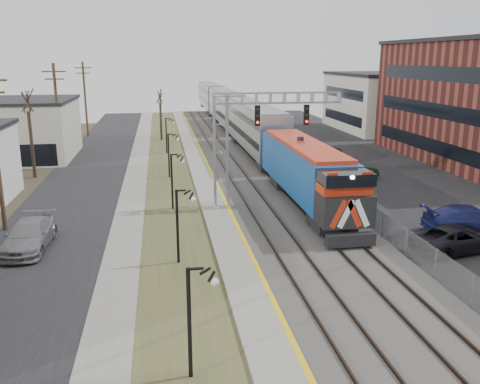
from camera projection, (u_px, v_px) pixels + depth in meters
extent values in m
cube|color=black|center=(79.00, 189.00, 41.76)|extent=(7.00, 120.00, 0.04)
cube|color=gray|center=(134.00, 187.00, 42.44)|extent=(2.00, 120.00, 0.08)
cube|color=#444A27|center=(170.00, 185.00, 42.90)|extent=(4.00, 120.00, 0.06)
cube|color=gray|center=(206.00, 183.00, 43.33)|extent=(2.00, 120.00, 0.24)
cube|color=#595651|center=(263.00, 181.00, 44.10)|extent=(8.00, 120.00, 0.20)
cube|color=black|center=(393.00, 177.00, 45.94)|extent=(16.00, 120.00, 0.04)
cube|color=gold|center=(216.00, 181.00, 43.43)|extent=(0.24, 120.00, 0.01)
cube|color=#2D2119|center=(232.00, 180.00, 43.63)|extent=(0.08, 120.00, 0.15)
cube|color=#2D2119|center=(249.00, 180.00, 43.86)|extent=(0.08, 120.00, 0.15)
cube|color=#2D2119|center=(271.00, 179.00, 44.16)|extent=(0.08, 120.00, 0.15)
cube|color=#2D2119|center=(288.00, 178.00, 44.39)|extent=(0.08, 120.00, 0.15)
cube|color=#124B94|center=(307.00, 174.00, 35.94)|extent=(3.00, 17.00, 4.25)
cube|color=black|center=(351.00, 240.00, 28.09)|extent=(2.80, 0.50, 0.70)
cube|color=#95989F|center=(254.00, 129.00, 55.19)|extent=(3.00, 22.00, 5.33)
cube|color=#95989F|center=(227.00, 109.00, 76.96)|extent=(3.00, 22.00, 5.33)
cube|color=#95989F|center=(211.00, 98.00, 98.73)|extent=(3.00, 22.00, 5.33)
cube|color=gray|center=(221.00, 153.00, 35.73)|extent=(1.00, 1.00, 8.00)
cube|color=gray|center=(277.00, 98.00, 35.38)|extent=(9.00, 0.80, 0.80)
cube|color=black|center=(257.00, 116.00, 35.02)|extent=(0.35, 0.25, 1.40)
cube|color=black|center=(306.00, 115.00, 35.55)|extent=(0.35, 0.25, 1.40)
cylinder|color=black|center=(189.00, 324.00, 16.62)|extent=(0.14, 0.14, 4.00)
cylinder|color=black|center=(177.00, 227.00, 26.16)|extent=(0.14, 0.14, 4.00)
cylinder|color=black|center=(172.00, 182.00, 35.71)|extent=(0.14, 0.14, 4.00)
cylinder|color=black|center=(169.00, 156.00, 45.26)|extent=(0.14, 0.14, 4.00)
cylinder|color=black|center=(166.00, 136.00, 56.72)|extent=(0.14, 0.14, 4.00)
cylinder|color=#4C3823|center=(58.00, 116.00, 49.58)|extent=(0.28, 0.28, 10.00)
cylinder|color=#4C3823|center=(85.00, 100.00, 68.68)|extent=(0.28, 0.28, 10.00)
cube|color=gray|center=(310.00, 172.00, 44.55)|extent=(0.04, 120.00, 1.60)
cube|color=beige|center=(5.00, 131.00, 53.88)|extent=(14.00, 12.00, 6.00)
cube|color=beige|center=(394.00, 103.00, 75.69)|extent=(16.00, 18.00, 8.00)
cylinder|color=#382D23|center=(32.00, 145.00, 45.10)|extent=(0.30, 0.30, 5.95)
cylinder|color=#382D23|center=(161.00, 122.00, 66.08)|extent=(0.30, 0.30, 4.90)
imported|color=black|center=(457.00, 239.00, 28.12)|extent=(5.68, 3.51, 1.47)
imported|color=navy|center=(470.00, 220.00, 31.12)|extent=(5.88, 2.81, 1.65)
imported|color=slate|center=(345.00, 170.00, 45.10)|extent=(4.71, 2.25, 1.55)
imported|color=#0B3919|center=(355.00, 171.00, 45.39)|extent=(4.38, 2.04, 1.39)
imported|color=gray|center=(29.00, 236.00, 28.44)|extent=(2.39, 5.53, 1.59)
imported|color=#0C3F20|center=(320.00, 149.00, 56.04)|extent=(5.12, 2.56, 1.39)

